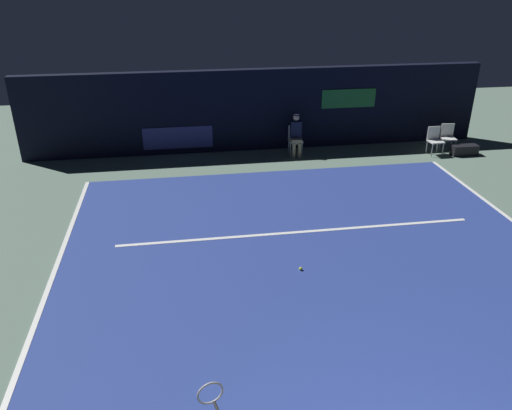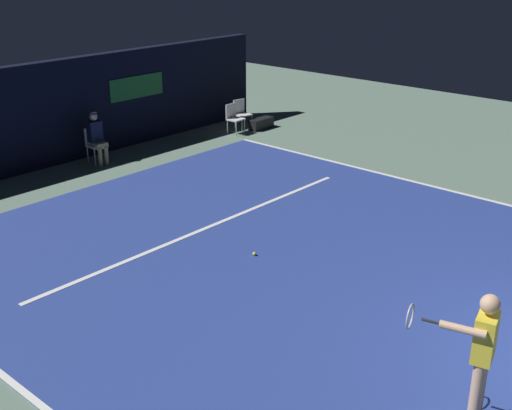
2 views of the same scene
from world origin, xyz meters
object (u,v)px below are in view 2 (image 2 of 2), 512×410
(tennis_player, at_px, (480,353))
(equipment_bag, at_px, (261,124))
(tennis_ball, at_px, (254,254))
(line_judge_on_chair, at_px, (96,137))
(courtside_chair_near, at_px, (241,112))
(courtside_chair_far, at_px, (234,117))

(tennis_player, distance_m, equipment_bag, 13.66)
(tennis_ball, bearing_deg, tennis_player, -108.98)
(line_judge_on_chair, relative_size, equipment_bag, 1.57)
(tennis_ball, distance_m, equipment_bag, 8.91)
(tennis_player, xyz_separation_m, equipment_bag, (8.45, 10.70, -0.83))
(courtside_chair_near, xyz_separation_m, tennis_ball, (-6.38, -6.25, -0.46))
(tennis_ball, bearing_deg, courtside_chair_near, 44.40)
(tennis_player, bearing_deg, tennis_ball, 71.02)
(tennis_ball, bearing_deg, line_judge_on_chair, 77.97)
(courtside_chair_near, height_order, courtside_chair_far, same)
(courtside_chair_near, distance_m, tennis_ball, 8.94)
(courtside_chair_near, xyz_separation_m, courtside_chair_far, (-0.56, -0.22, 0.00))
(tennis_player, height_order, courtside_chair_near, tennis_player)
(line_judge_on_chair, xyz_separation_m, tennis_ball, (-1.42, -6.66, -0.64))
(line_judge_on_chair, bearing_deg, tennis_ball, -102.03)
(courtside_chair_near, height_order, equipment_bag, courtside_chair_near)
(courtside_chair_far, height_order, equipment_bag, courtside_chair_far)
(courtside_chair_near, height_order, tennis_ball, courtside_chair_near)
(line_judge_on_chair, distance_m, tennis_ball, 6.83)
(tennis_player, height_order, line_judge_on_chair, tennis_player)
(equipment_bag, bearing_deg, courtside_chair_far, 166.32)
(tennis_player, xyz_separation_m, courtside_chair_near, (8.07, 11.16, -0.49))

